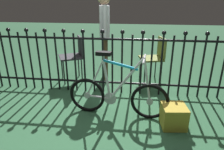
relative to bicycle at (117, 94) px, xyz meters
The scene contains 7 objects.
ground_plane 0.39m from the bicycle, 154.80° to the right, with size 20.00×20.00×0.00m, color #2D5C3B.
iron_fence 0.81m from the bicycle, 110.03° to the left, with size 4.85×0.07×1.13m.
bicycle is the anchor object (origin of this frame).
chair_olive 1.52m from the bicycle, 66.08° to the left, with size 0.51×0.50×0.86m.
chair_charcoal 1.56m from the bicycle, 128.14° to the left, with size 0.57×0.57×0.87m.
person_visitor 1.57m from the bicycle, 105.69° to the left, with size 0.24×0.47×1.67m.
display_crate 0.79m from the bicycle, 13.55° to the right, with size 0.30×0.30×0.29m, color #B29933.
Camera 1 is at (0.42, -2.46, 1.62)m, focal length 32.91 mm.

